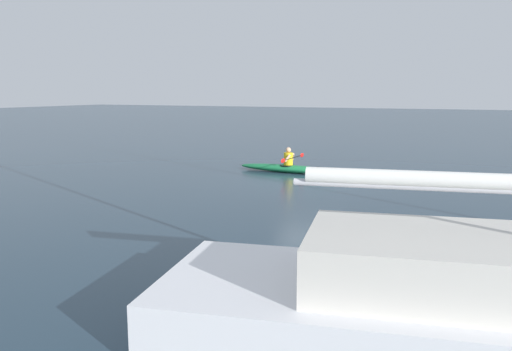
% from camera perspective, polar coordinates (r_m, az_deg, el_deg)
% --- Properties ---
extents(ground_plane, '(160.00, 160.00, 0.00)m').
position_cam_1_polar(ground_plane, '(18.99, 6.23, -0.46)').
color(ground_plane, '#233847').
extents(kayak, '(4.24, 0.81, 0.30)m').
position_cam_1_polar(kayak, '(20.58, 3.55, 0.77)').
color(kayak, '#19723F').
rests_on(kayak, ground).
extents(kayaker, '(0.45, 2.32, 0.71)m').
position_cam_1_polar(kayaker, '(20.51, 3.66, 1.99)').
color(kayaker, yellow).
rests_on(kayaker, kayak).
extents(sailboat_mid_row, '(9.40, 4.27, 10.47)m').
position_cam_1_polar(sailboat_mid_row, '(7.14, 24.72, -13.17)').
color(sailboat_mid_row, white).
rests_on(sailboat_mid_row, ground).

